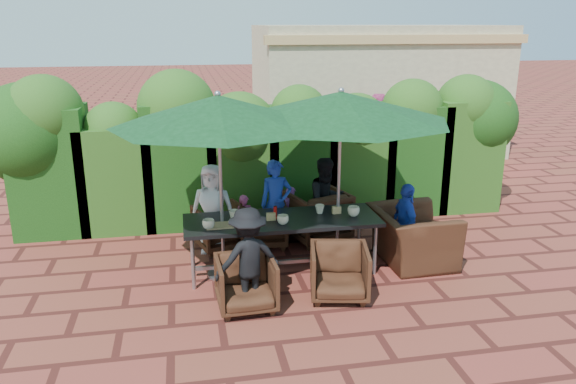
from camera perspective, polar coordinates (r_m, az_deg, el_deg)
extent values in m
plane|color=maroon|center=(7.70, 0.93, -8.20)|extent=(80.00, 80.00, 0.00)
cube|color=black|center=(7.50, -0.62, -2.90)|extent=(2.60, 0.90, 0.05)
cube|color=gray|center=(7.73, -0.61, -7.12)|extent=(2.40, 0.05, 0.05)
cylinder|color=gray|center=(7.22, -9.62, -7.18)|extent=(0.05, 0.05, 0.70)
cylinder|color=gray|center=(7.86, -9.76, -5.13)|extent=(0.05, 0.05, 0.70)
cylinder|color=gray|center=(7.62, 8.84, -5.82)|extent=(0.05, 0.05, 0.70)
cylinder|color=gray|center=(8.23, 7.24, -4.00)|extent=(0.05, 0.05, 0.70)
cylinder|color=gray|center=(7.69, -6.51, -8.24)|extent=(0.44, 0.44, 0.03)
cylinder|color=gray|center=(7.27, -6.82, 0.26)|extent=(0.04, 0.04, 2.40)
cone|color=black|center=(7.05, -7.11, 8.23)|extent=(2.71, 2.71, 0.38)
sphere|color=gray|center=(7.02, -7.17, 9.85)|extent=(0.08, 0.08, 0.08)
cylinder|color=gray|center=(8.00, 4.95, -7.15)|extent=(0.44, 0.44, 0.03)
cylinder|color=gray|center=(7.60, 5.18, 1.05)|extent=(0.04, 0.04, 2.40)
cone|color=black|center=(7.39, 5.39, 8.68)|extent=(2.92, 2.92, 0.38)
sphere|color=gray|center=(7.36, 5.43, 10.22)|extent=(0.08, 0.08, 0.08)
imported|color=black|center=(8.46, -6.87, -3.33)|extent=(0.87, 0.84, 0.72)
imported|color=black|center=(8.51, -2.54, -3.07)|extent=(0.76, 0.72, 0.73)
imported|color=black|center=(8.71, 2.98, -2.13)|extent=(1.03, 0.99, 0.87)
imported|color=black|center=(6.69, -4.28, -9.01)|extent=(0.71, 0.67, 0.70)
imported|color=black|center=(6.95, 5.24, -7.88)|extent=(0.81, 0.78, 0.72)
imported|color=black|center=(8.05, 12.54, -3.57)|extent=(0.79, 1.18, 1.01)
imported|color=silver|center=(8.26, -7.67, -1.67)|extent=(0.73, 0.55, 1.32)
imported|color=#203EB1|center=(8.39, -1.23, -1.20)|extent=(0.50, 0.42, 1.33)
imported|color=black|center=(8.51, 3.94, -0.92)|extent=(0.73, 0.57, 1.34)
imported|color=black|center=(6.61, -4.06, -6.75)|extent=(0.85, 0.53, 1.24)
imported|color=#203EB1|center=(7.97, 11.86, -3.19)|extent=(0.36, 0.69, 1.15)
imported|color=#C24480|center=(8.50, -4.40, -2.92)|extent=(0.29, 0.24, 0.79)
imported|color=#A152B2|center=(8.73, 0.36, -2.15)|extent=(0.33, 0.28, 0.84)
imported|color=green|center=(11.68, 5.71, 4.71)|extent=(1.62, 1.14, 1.64)
imported|color=#C24480|center=(12.27, 8.82, 5.61)|extent=(0.88, 0.54, 1.83)
imported|color=#9999A1|center=(12.27, 12.04, 5.03)|extent=(1.03, 1.14, 1.66)
imported|color=beige|center=(7.18, -8.08, -3.26)|extent=(0.16, 0.16, 0.12)
imported|color=beige|center=(7.46, -5.48, -2.34)|extent=(0.14, 0.14, 0.13)
imported|color=beige|center=(7.28, -0.53, -2.82)|extent=(0.15, 0.15, 0.12)
imported|color=beige|center=(7.70, 3.24, -1.74)|extent=(0.13, 0.13, 0.12)
imported|color=beige|center=(7.63, 6.67, -1.95)|extent=(0.17, 0.17, 0.13)
cylinder|color=#B20C0A|center=(7.46, -1.31, -2.13)|extent=(0.04, 0.04, 0.17)
cylinder|color=#4C230C|center=(7.48, -1.28, -2.07)|extent=(0.04, 0.04, 0.17)
cube|color=#A37B4F|center=(7.27, -6.95, -3.39)|extent=(0.35, 0.25, 0.02)
cube|color=#DBB470|center=(7.42, -1.74, -2.51)|extent=(0.12, 0.06, 0.10)
cube|color=#DBB470|center=(7.71, 4.95, -1.83)|extent=(0.12, 0.06, 0.10)
cube|color=#13370F|center=(9.63, -22.89, 2.00)|extent=(1.15, 0.95, 2.02)
sphere|color=#13370F|center=(9.46, -23.51, 7.34)|extent=(1.19, 1.19, 1.19)
cube|color=#13370F|center=(9.50, -16.89, 1.41)|extent=(1.15, 0.95, 1.70)
sphere|color=#13370F|center=(9.34, -17.28, 5.84)|extent=(0.96, 0.96, 0.96)
cube|color=#13370F|center=(9.40, -10.91, 2.76)|extent=(1.15, 0.95, 2.05)
sphere|color=#13370F|center=(9.22, -11.23, 8.33)|extent=(1.25, 1.25, 1.25)
cube|color=#13370F|center=(9.49, -4.81, 1.93)|extent=(1.15, 0.95, 1.65)
sphere|color=#13370F|center=(9.33, -4.92, 6.25)|extent=(1.28, 1.28, 1.28)
cube|color=#13370F|center=(9.61, 1.12, 2.95)|extent=(1.15, 0.95, 1.91)
sphere|color=#13370F|center=(9.44, 1.15, 7.98)|extent=(0.97, 0.97, 0.97)
cube|color=#13370F|center=(9.89, 6.80, 2.55)|extent=(1.15, 0.95, 1.68)
sphere|color=#13370F|center=(9.73, 6.95, 6.78)|extent=(1.09, 1.09, 1.09)
cube|color=#13370F|center=(10.20, 12.20, 3.40)|extent=(1.15, 0.95, 1.91)
sphere|color=#13370F|center=(10.04, 12.51, 8.15)|extent=(1.07, 1.07, 1.07)
cube|color=#13370F|center=(10.62, 17.21, 3.71)|extent=(1.15, 0.95, 1.97)
sphere|color=#13370F|center=(10.46, 17.63, 8.44)|extent=(1.07, 1.07, 1.07)
sphere|color=#13370F|center=(9.68, -24.90, 5.40)|extent=(1.60, 1.60, 1.60)
sphere|color=#13370F|center=(10.73, 18.68, 7.06)|extent=(1.40, 1.40, 1.40)
cube|color=beige|center=(14.77, 8.94, 10.18)|extent=(6.00, 3.00, 3.20)
cube|color=#DBB470|center=(13.33, 11.33, 14.97)|extent=(6.20, 0.25, 0.20)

